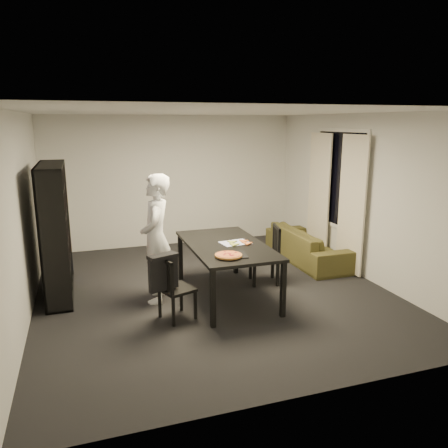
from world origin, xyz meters
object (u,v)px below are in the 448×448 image
object	(u,v)px
baking_tray	(231,255)
sofa	(308,245)
pepperoni_pizza	(229,255)
dining_table	(226,249)
bookshelf	(56,231)
person	(156,239)
chair_right	(270,251)
chair_left	(172,285)

from	to	relation	value
baking_tray	sofa	xyz separation A→B (m)	(2.05, 1.65, -0.50)
pepperoni_pizza	sofa	bearing A→B (deg)	39.03
dining_table	sofa	bearing A→B (deg)	29.81
bookshelf	person	distance (m)	1.49
chair_right	pepperoni_pizza	bearing A→B (deg)	-35.14
dining_table	pepperoni_pizza	xyz separation A→B (m)	(-0.17, -0.60, 0.10)
person	sofa	size ratio (longest dim) A/B	0.89
chair_left	baking_tray	distance (m)	0.85
chair_left	pepperoni_pizza	bearing A→B (deg)	-115.76
baking_tray	sofa	size ratio (longest dim) A/B	0.20
pepperoni_pizza	baking_tray	bearing A→B (deg)	47.29
bookshelf	pepperoni_pizza	size ratio (longest dim) A/B	5.43
bookshelf	chair_right	world-z (taller)	bookshelf
baking_tray	pepperoni_pizza	bearing A→B (deg)	-132.71
dining_table	chair_left	world-z (taller)	chair_left
chair_right	pepperoni_pizza	world-z (taller)	chair_right
bookshelf	pepperoni_pizza	xyz separation A→B (m)	(2.11, -1.46, -0.14)
bookshelf	baking_tray	distance (m)	2.58
bookshelf	dining_table	xyz separation A→B (m)	(2.28, -0.86, -0.24)
chair_right	pepperoni_pizza	xyz separation A→B (m)	(-0.99, -0.91, 0.29)
baking_tray	sofa	bearing A→B (deg)	38.77
chair_right	dining_table	bearing A→B (deg)	-56.85
person	pepperoni_pizza	xyz separation A→B (m)	(0.79, -0.78, -0.09)
bookshelf	sofa	world-z (taller)	bookshelf
sofa	bookshelf	bearing A→B (deg)	93.40
sofa	baking_tray	bearing A→B (deg)	128.77
bookshelf	chair_left	size ratio (longest dim) A/B	2.29
bookshelf	person	xyz separation A→B (m)	(1.32, -0.68, -0.06)
bookshelf	baking_tray	xyz separation A→B (m)	(2.17, -1.40, -0.16)
baking_tray	bookshelf	bearing A→B (deg)	147.14
chair_left	chair_right	xyz separation A→B (m)	(1.72, 0.84, 0.05)
chair_right	person	world-z (taller)	person
dining_table	pepperoni_pizza	world-z (taller)	pepperoni_pizza
chair_right	person	size ratio (longest dim) A/B	0.51
bookshelf	chair_left	bearing A→B (deg)	-45.24
person	sofa	xyz separation A→B (m)	(2.90, 0.93, -0.60)
dining_table	person	bearing A→B (deg)	169.35
dining_table	baking_tray	world-z (taller)	baking_tray
chair_left	baking_tray	bearing A→B (deg)	-110.98
chair_right	pepperoni_pizza	size ratio (longest dim) A/B	2.60
chair_right	sofa	distance (m)	1.39
bookshelf	baking_tray	bearing A→B (deg)	-32.86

